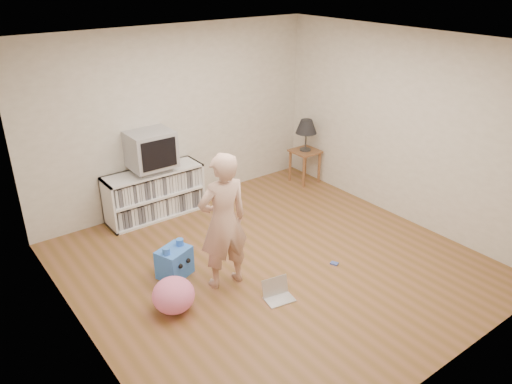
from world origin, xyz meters
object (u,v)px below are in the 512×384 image
Objects in this scene: plush_blue at (174,262)px; plush_pink at (173,295)px; media_unit at (154,193)px; crt_tv at (150,149)px; side_table at (305,158)px; dvd_deck at (152,168)px; table_lamp at (306,127)px; person at (223,221)px; laptop at (277,293)px.

plush_pink is (-0.32, -0.57, 0.01)m from plush_blue.
crt_tv is (0.00, -0.02, 0.67)m from media_unit.
side_table is at bearing -8.65° from media_unit.
media_unit reaches higher than plush_pink.
crt_tv reaches higher than side_table.
dvd_deck is at bearing -90.00° from media_unit.
crt_tv reaches higher than plush_pink.
table_lamp is (0.00, 0.00, 0.53)m from side_table.
media_unit is at bearing -87.99° from person.
laptop is (0.17, -2.56, -0.68)m from dvd_deck.
plush_blue is 1.00× the size of plush_pink.
person is at bearing -93.80° from crt_tv.
crt_tv is at bearing 50.41° from plush_blue.
media_unit is 0.88× the size of person.
plush_blue is (-0.52, -1.53, -0.17)m from media_unit.
side_table is 1.23× the size of plush_pink.
table_lamp is at bearing -8.65° from media_unit.
person is at bearing 127.83° from laptop.
laptop is 1.12m from plush_pink.
dvd_deck is at bearing 90.00° from crt_tv.
dvd_deck is 0.29m from crt_tv.
media_unit is 4.02× the size of laptop.
dvd_deck is at bearing 171.70° from table_lamp.
crt_tv is at bearing -90.00° from dvd_deck.
dvd_deck is 1.69m from plush_blue.
dvd_deck is 0.75× the size of crt_tv.
crt_tv is 0.38× the size of person.
table_lamp is 1.15× the size of plush_blue.
crt_tv reaches higher than media_unit.
side_table is at bearing -8.30° from dvd_deck.
dvd_deck reaches higher than plush_blue.
plush_pink is (-0.84, -2.08, -0.55)m from dvd_deck.
laptop is at bearing -77.76° from plush_blue.
laptop is (0.30, -0.58, -0.73)m from person.
plush_pink is at bearing 164.69° from laptop.
media_unit is 1.62m from plush_blue.
dvd_deck is at bearing 171.70° from side_table.
laptop is (0.17, -2.58, -0.29)m from media_unit.
media_unit is at bearing 90.00° from dvd_deck.
table_lamp reaches higher than laptop.
plush_blue is at bearing -108.89° from crt_tv.
plush_blue is (-0.68, 1.05, 0.12)m from laptop.
table_lamp is at bearing -0.22° from plush_blue.
crt_tv is 1.09× the size of side_table.
plush_blue is (-0.38, 0.48, -0.61)m from person.
laptop is at bearing -86.29° from media_unit.
dvd_deck reaches higher than side_table.
dvd_deck is 0.28× the size of person.
person reaches higher than laptop.
table_lamp is at bearing -8.30° from dvd_deck.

